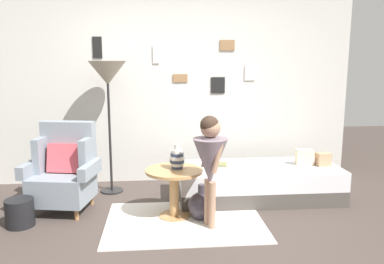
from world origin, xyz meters
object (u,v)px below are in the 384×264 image
Objects in this scene: armchair at (64,171)px; demijohn_near at (202,205)px; floor_lamp at (108,77)px; magazine_basket at (20,213)px; vase_striped at (177,159)px; daybed at (258,182)px; book_on_daybed at (218,164)px; person_child at (210,157)px; side_table at (174,183)px.

armchair reaches higher than demijohn_near.
magazine_basket is at bearing -128.92° from floor_lamp.
vase_striped is at bearing 4.20° from magazine_basket.
armchair is 3.70× the size of vase_striped.
daybed reaches higher than demijohn_near.
armchair is 1.57m from demijohn_near.
book_on_daybed is at bearing 6.89° from armchair.
armchair is 0.63m from magazine_basket.
armchair is 0.59× the size of floor_lamp.
demijohn_near is (1.04, -0.97, -1.29)m from floor_lamp.
armchair is 1.23m from floor_lamp.
floor_lamp is 1.69m from book_on_daybed.
person_child is (1.10, -1.18, -0.72)m from floor_lamp.
demijohn_near is (0.28, -0.08, -0.23)m from side_table.
daybed is 1.16m from side_table.
book_on_daybed is (-0.49, 0.07, 0.22)m from daybed.
demijohn_near is at bearing 105.11° from person_child.
vase_striped is 0.70× the size of demijohn_near.
demijohn_near reaches higher than magazine_basket.
book_on_daybed is at bearing -14.63° from floor_lamp.
armchair reaches higher than vase_striped.
side_table is at bearing 164.12° from demijohn_near.
book_on_daybed is (1.75, 0.21, -0.02)m from armchair.
daybed is at bearing 48.04° from person_child.
vase_striped reaches higher than daybed.
side_table is 2.74× the size of book_on_daybed.
person_child reaches higher than magazine_basket.
daybed is 5.05× the size of demijohn_near.
floor_lamp is at bearing 165.37° from book_on_daybed.
person_child reaches higher than armchair.
book_on_daybed reaches higher than magazine_basket.
daybed is 6.79× the size of magazine_basket.
side_table reaches higher than daybed.
daybed is 3.16× the size of side_table.
book_on_daybed is 0.79× the size of magazine_basket.
armchair reaches higher than daybed.
person_child is 0.61m from demijohn_near.
magazine_basket is (-1.84, -0.01, -0.01)m from demijohn_near.
book_on_daybed is at bearing 172.04° from daybed.
book_on_daybed is at bearing 45.95° from vase_striped.
side_table is at bearing -49.68° from floor_lamp.
side_table is (-1.03, -0.48, 0.18)m from daybed.
side_table is 2.15× the size of magazine_basket.
demijohn_near is at bearing -43.06° from floor_lamp.
floor_lamp is at bearing 132.92° from person_child.
side_table is 0.53× the size of person_child.
side_table is 0.37× the size of floor_lamp.
demijohn_near is (1.49, -0.42, -0.29)m from armchair.
person_child reaches higher than side_table.
floor_lamp reaches higher than book_on_daybed.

